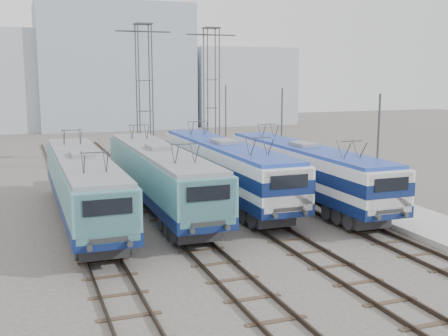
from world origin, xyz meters
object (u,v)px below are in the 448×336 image
locomotive_center_right (225,165)px  catenary_tower_east (212,90)px  safety_cone (389,215)px  locomotive_far_right (304,168)px  locomotive_far_left (83,183)px  catenary_tower_west (145,91)px  mast_rear (226,122)px  locomotive_center_left (160,174)px  mast_mid (282,135)px  mast_front (377,158)px

locomotive_center_right → catenary_tower_east: size_ratio=1.53×
safety_cone → locomotive_far_right: bearing=105.5°
catenary_tower_east → safety_cone: bearing=-85.1°
locomotive_far_left → catenary_tower_east: catenary_tower_east is taller
locomotive_far_left → locomotive_center_right: 9.27m
locomotive_far_right → safety_cone: 6.76m
safety_cone → locomotive_center_right: bearing=126.3°
locomotive_center_right → catenary_tower_west: 13.79m
mast_rear → safety_cone: 25.57m
locomotive_center_left → catenary_tower_east: (8.75, 16.11, 4.37)m
catenary_tower_east → mast_mid: (2.10, -10.00, -3.14)m
mast_rear → safety_cone: mast_rear is taller
locomotive_center_right → mast_rear: (6.35, 16.91, 1.16)m
locomotive_far_right → mast_rear: (1.85, 19.09, 1.23)m
mast_rear → safety_cone: size_ratio=12.20×
locomotive_far_left → mast_front: (15.35, -4.88, 1.26)m
locomotive_far_left → catenary_tower_east: (13.25, 17.12, 4.40)m
locomotive_center_right → safety_cone: bearing=-53.7°
locomotive_far_left → mast_rear: (15.35, 19.12, 1.26)m
locomotive_center_left → mast_rear: bearing=59.1°
mast_mid → mast_rear: 12.00m
safety_cone → catenary_tower_east: bearing=94.9°
locomotive_far_right → catenary_tower_west: (-6.75, 15.09, 4.37)m
catenary_tower_west → mast_front: 22.00m
locomotive_far_left → locomotive_far_right: 13.50m
mast_rear → catenary_tower_east: bearing=-136.4°
locomotive_center_right → mast_front: 9.59m
locomotive_far_right → catenary_tower_west: size_ratio=1.48×
locomotive_center_left → mast_mid: bearing=29.4°
catenary_tower_west → mast_rear: size_ratio=1.71×
locomotive_center_left → locomotive_center_right: 4.66m
locomotive_far_right → mast_front: (1.85, -4.91, 1.23)m
catenary_tower_west → mast_mid: (8.60, -8.00, -3.14)m
locomotive_far_right → catenary_tower_east: 17.65m
locomotive_far_left → locomotive_far_right: (13.50, 0.03, 0.03)m
locomotive_far_right → locomotive_center_left: bearing=173.7°
locomotive_center_left → locomotive_center_right: (4.50, 1.20, 0.07)m
locomotive_far_right → mast_front: 5.39m
locomotive_far_right → locomotive_center_right: bearing=154.1°
locomotive_center_left → locomotive_far_right: bearing=-6.3°
catenary_tower_east → mast_rear: 4.28m
mast_mid → mast_rear: same height
mast_mid → safety_cone: 13.72m
locomotive_far_left → locomotive_center_left: size_ratio=0.98×
locomotive_far_right → safety_cone: locomotive_far_right is taller
locomotive_far_right → mast_front: size_ratio=2.54×
catenary_tower_west → mast_front: catenary_tower_west is taller
locomotive_far_left → safety_cone: 16.58m
locomotive_far_left → safety_cone: bearing=-22.4°
locomotive_center_left → mast_mid: 12.51m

